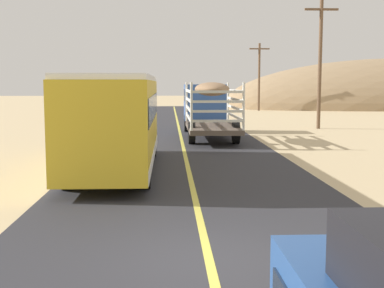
{
  "coord_description": "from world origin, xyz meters",
  "views": [
    {
      "loc": [
        -0.67,
        -8.42,
        2.97
      ],
      "look_at": [
        0.0,
        6.5,
        1.24
      ],
      "focal_mm": 48.75,
      "sensor_mm": 36.0,
      "label": 1
    }
  ],
  "objects_px": {
    "livestock_truck": "(207,104)",
    "bus": "(117,120)",
    "power_pole_mid": "(320,61)",
    "power_pole_far": "(259,75)"
  },
  "relations": [
    {
      "from": "livestock_truck",
      "to": "bus",
      "type": "bearing_deg",
      "value": -108.16
    },
    {
      "from": "bus",
      "to": "power_pole_mid",
      "type": "relative_size",
      "value": 1.2
    },
    {
      "from": "bus",
      "to": "power_pole_far",
      "type": "bearing_deg",
      "value": 73.44
    },
    {
      "from": "livestock_truck",
      "to": "power_pole_mid",
      "type": "height_order",
      "value": "power_pole_mid"
    },
    {
      "from": "bus",
      "to": "power_pole_far",
      "type": "height_order",
      "value": "power_pole_far"
    },
    {
      "from": "power_pole_mid",
      "to": "power_pole_far",
      "type": "bearing_deg",
      "value": 90.0
    },
    {
      "from": "bus",
      "to": "power_pole_mid",
      "type": "height_order",
      "value": "power_pole_mid"
    },
    {
      "from": "bus",
      "to": "power_pole_far",
      "type": "distance_m",
      "value": 41.02
    },
    {
      "from": "livestock_truck",
      "to": "bus",
      "type": "relative_size",
      "value": 0.97
    },
    {
      "from": "power_pole_mid",
      "to": "bus",
      "type": "bearing_deg",
      "value": -125.76
    }
  ]
}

